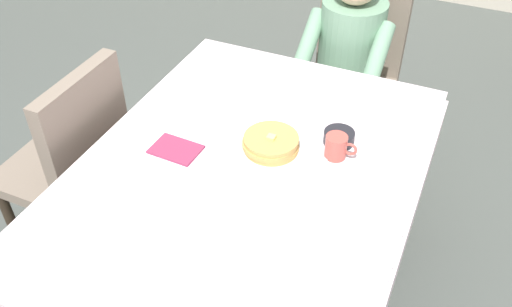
{
  "coord_description": "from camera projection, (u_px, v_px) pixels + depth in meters",
  "views": [
    {
      "loc": [
        0.6,
        -1.27,
        1.98
      ],
      "look_at": [
        0.02,
        0.03,
        0.79
      ],
      "focal_mm": 38.96,
      "sensor_mm": 36.0,
      "label": 1
    }
  ],
  "objects": [
    {
      "name": "napkin_folded",
      "position": [
        176.0,
        149.0,
        1.95
      ],
      "size": [
        0.18,
        0.13,
        0.01
      ],
      "primitive_type": "cube",
      "rotation": [
        0.0,
        0.0,
        -0.04
      ],
      "color": "#8C2D4C",
      "rests_on": "dining_table_main"
    },
    {
      "name": "chair_left_side",
      "position": [
        74.0,
        157.0,
        2.25
      ],
      "size": [
        0.45,
        0.44,
        0.93
      ],
      "rotation": [
        0.0,
        0.0,
        1.57
      ],
      "color": "#7A6B5B",
      "rests_on": "ground"
    },
    {
      "name": "plate_breakfast",
      "position": [
        271.0,
        152.0,
        1.93
      ],
      "size": [
        0.28,
        0.28,
        0.02
      ],
      "primitive_type": "cylinder",
      "color": "white",
      "rests_on": "dining_table_main"
    },
    {
      "name": "dining_table_main",
      "position": [
        246.0,
        188.0,
        1.93
      ],
      "size": [
        1.12,
        1.52,
        0.74
      ],
      "color": "silver",
      "rests_on": "ground"
    },
    {
      "name": "chair_diner",
      "position": [
        354.0,
        63.0,
        2.81
      ],
      "size": [
        0.44,
        0.45,
        0.93
      ],
      "rotation": [
        0.0,
        0.0,
        3.14
      ],
      "color": "#7A6B5B",
      "rests_on": "ground"
    },
    {
      "name": "ground_plane",
      "position": [
        248.0,
        299.0,
        2.35
      ],
      "size": [
        14.0,
        14.0,
        0.0
      ],
      "primitive_type": "plane",
      "color": "#474C47"
    },
    {
      "name": "knife_right_of_plate",
      "position": [
        321.0,
        171.0,
        1.86
      ],
      "size": [
        0.03,
        0.2,
        0.0
      ],
      "primitive_type": "cube",
      "rotation": [
        0.0,
        0.0,
        1.63
      ],
      "color": "silver",
      "rests_on": "dining_table_main"
    },
    {
      "name": "breakfast_stack",
      "position": [
        271.0,
        143.0,
        1.91
      ],
      "size": [
        0.2,
        0.2,
        0.06
      ],
      "color": "tan",
      "rests_on": "plate_breakfast"
    },
    {
      "name": "diner_person",
      "position": [
        348.0,
        53.0,
        2.61
      ],
      "size": [
        0.4,
        0.43,
        1.12
      ],
      "rotation": [
        0.0,
        0.0,
        3.14
      ],
      "color": "gray",
      "rests_on": "ground"
    },
    {
      "name": "bowl_butter",
      "position": [
        339.0,
        137.0,
        1.97
      ],
      "size": [
        0.11,
        0.11,
        0.04
      ],
      "primitive_type": "cylinder",
      "color": "black",
      "rests_on": "dining_table_main"
    },
    {
      "name": "cup_coffee",
      "position": [
        337.0,
        147.0,
        1.9
      ],
      "size": [
        0.11,
        0.08,
        0.08
      ],
      "color": "#B24C42",
      "rests_on": "dining_table_main"
    },
    {
      "name": "spoon_near_edge",
      "position": [
        230.0,
        210.0,
        1.72
      ],
      "size": [
        0.15,
        0.04,
        0.0
      ],
      "primitive_type": "cube",
      "rotation": [
        0.0,
        0.0,
        -0.16
      ],
      "color": "silver",
      "rests_on": "dining_table_main"
    },
    {
      "name": "syrup_pitcher",
      "position": [
        220.0,
        109.0,
        2.07
      ],
      "size": [
        0.08,
        0.08,
        0.07
      ],
      "color": "silver",
      "rests_on": "dining_table_main"
    },
    {
      "name": "fork_left_of_plate",
      "position": [
        220.0,
        142.0,
        1.98
      ],
      "size": [
        0.02,
        0.18,
        0.0
      ],
      "primitive_type": "cube",
      "rotation": [
        0.0,
        0.0,
        1.52
      ],
      "color": "silver",
      "rests_on": "dining_table_main"
    }
  ]
}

